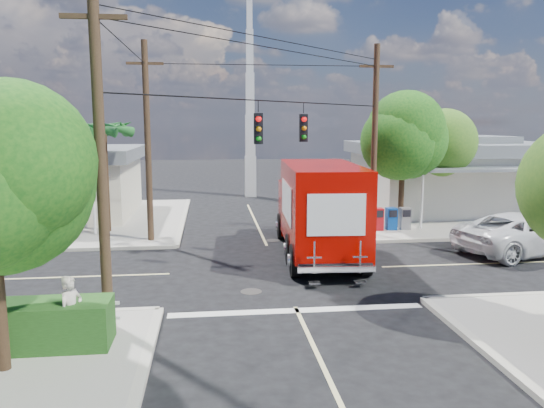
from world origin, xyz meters
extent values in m
plane|color=black|center=(0.00, 0.00, 0.00)|extent=(120.00, 120.00, 0.00)
cube|color=#A29D92|center=(11.00, 11.00, 0.07)|extent=(14.00, 14.00, 0.14)
cube|color=#B5AFA0|center=(4.00, 11.00, 0.07)|extent=(0.25, 14.00, 0.14)
cube|color=#B5AFA0|center=(11.00, 4.00, 0.07)|extent=(14.00, 0.25, 0.14)
cube|color=#A29D92|center=(-11.00, 11.00, 0.07)|extent=(14.00, 14.00, 0.14)
cube|color=#B5AFA0|center=(-4.00, 11.00, 0.07)|extent=(0.25, 14.00, 0.14)
cube|color=#B5AFA0|center=(-11.00, 4.00, 0.07)|extent=(14.00, 0.25, 0.14)
cube|color=beige|center=(0.00, 10.00, 0.01)|extent=(0.12, 12.00, 0.01)
cube|color=beige|center=(10.00, 0.00, 0.01)|extent=(12.00, 0.12, 0.01)
cube|color=silver|center=(0.00, -4.30, 0.01)|extent=(7.50, 0.40, 0.01)
cube|color=beige|center=(12.50, 12.00, 1.84)|extent=(11.00, 8.00, 3.40)
cube|color=slate|center=(12.50, 12.00, 3.89)|extent=(11.80, 8.80, 0.70)
cube|color=slate|center=(12.50, 12.00, 4.39)|extent=(6.05, 4.40, 0.50)
cube|color=slate|center=(12.50, 7.10, 3.04)|extent=(9.90, 1.80, 0.15)
cylinder|color=silver|center=(8.10, 6.30, 1.59)|extent=(0.12, 0.12, 2.90)
cube|color=beige|center=(-12.00, 12.50, 1.74)|extent=(10.00, 8.00, 3.20)
cube|color=slate|center=(-12.00, 12.50, 3.69)|extent=(10.80, 8.80, 0.70)
cube|color=slate|center=(-12.00, 12.50, 4.19)|extent=(5.50, 4.40, 0.50)
cube|color=slate|center=(-12.00, 7.60, 2.84)|extent=(9.00, 1.80, 0.15)
cylinder|color=silver|center=(-8.00, 6.80, 1.49)|extent=(0.12, 0.12, 2.70)
cube|color=silver|center=(0.50, 20.00, 1.50)|extent=(0.80, 0.80, 3.00)
cube|color=silver|center=(0.50, 20.00, 4.50)|extent=(0.70, 0.70, 3.00)
cube|color=silver|center=(0.50, 20.00, 7.50)|extent=(0.60, 0.60, 3.00)
cube|color=silver|center=(0.50, 20.00, 10.50)|extent=(0.50, 0.50, 3.00)
cube|color=silver|center=(0.50, 20.00, 13.50)|extent=(0.40, 0.40, 3.00)
sphere|color=#114A13|center=(-6.65, -7.80, 4.20)|extent=(3.25, 3.25, 3.25)
cylinder|color=#422D1C|center=(7.20, 6.80, 2.19)|extent=(0.28, 0.28, 4.10)
sphere|color=#114A13|center=(7.20, 6.80, 4.75)|extent=(4.10, 4.10, 4.10)
sphere|color=#114A13|center=(6.80, 7.00, 5.00)|extent=(3.33, 3.33, 3.33)
sphere|color=#114A13|center=(7.55, 6.50, 4.62)|extent=(3.58, 3.58, 3.58)
cylinder|color=#422D1C|center=(9.80, 9.00, 1.93)|extent=(0.28, 0.28, 3.58)
sphere|color=#35691F|center=(9.80, 9.00, 4.17)|extent=(3.58, 3.58, 3.58)
sphere|color=#35691F|center=(9.40, 9.20, 4.40)|extent=(2.91, 2.91, 2.91)
sphere|color=#35691F|center=(10.15, 8.70, 4.06)|extent=(3.14, 3.14, 3.14)
cylinder|color=#422D1C|center=(-7.50, 7.50, 2.64)|extent=(0.24, 0.24, 5.00)
cone|color=#1C5C22|center=(-6.60, 7.50, 5.24)|extent=(0.50, 2.06, 0.98)
cone|color=#1C5C22|center=(-6.94, 8.20, 5.24)|extent=(1.92, 1.68, 0.98)
cone|color=#1C5C22|center=(-7.70, 8.38, 5.24)|extent=(2.12, 0.95, 0.98)
cone|color=#1C5C22|center=(-8.31, 7.89, 5.24)|extent=(1.34, 2.07, 0.98)
cone|color=#1C5C22|center=(-8.31, 7.11, 5.24)|extent=(1.34, 2.07, 0.98)
cone|color=#1C5C22|center=(-7.70, 6.62, 5.24)|extent=(2.12, 0.95, 0.98)
cone|color=#1C5C22|center=(-6.94, 6.80, 5.24)|extent=(1.92, 1.68, 0.98)
cylinder|color=#422D1C|center=(-9.50, 9.00, 2.44)|extent=(0.24, 0.24, 4.60)
cone|color=#1C5C22|center=(-8.60, 9.00, 4.84)|extent=(0.50, 2.06, 0.98)
cone|color=#1C5C22|center=(-8.94, 9.70, 4.84)|extent=(1.92, 1.68, 0.98)
cone|color=#1C5C22|center=(-9.70, 9.88, 4.84)|extent=(2.12, 0.95, 0.98)
cone|color=#1C5C22|center=(-10.31, 9.39, 4.84)|extent=(1.34, 2.07, 0.98)
cone|color=#1C5C22|center=(-10.31, 8.61, 4.84)|extent=(1.34, 2.07, 0.98)
cone|color=#1C5C22|center=(-9.70, 8.12, 4.84)|extent=(2.12, 0.95, 0.98)
cone|color=#1C5C22|center=(-8.94, 8.30, 4.84)|extent=(1.92, 1.68, 0.98)
cylinder|color=#473321|center=(-5.20, -5.20, 4.50)|extent=(0.28, 0.28, 9.00)
cube|color=#473321|center=(-5.20, -5.20, 8.00)|extent=(1.60, 0.12, 0.12)
cylinder|color=#473321|center=(5.20, 5.20, 4.50)|extent=(0.28, 0.28, 9.00)
cube|color=#473321|center=(5.20, 5.20, 8.00)|extent=(1.60, 0.12, 0.12)
cylinder|color=#473321|center=(-5.20, 5.20, 4.50)|extent=(0.28, 0.28, 9.00)
cube|color=#473321|center=(-5.20, 5.20, 8.00)|extent=(1.60, 0.12, 0.12)
cylinder|color=black|center=(0.00, 0.00, 6.20)|extent=(10.43, 10.43, 0.04)
cube|color=black|center=(-0.80, -0.80, 5.25)|extent=(0.30, 0.24, 1.05)
sphere|color=red|center=(-0.80, -0.94, 5.58)|extent=(0.20, 0.20, 0.20)
cube|color=black|center=(1.10, 1.10, 5.25)|extent=(0.30, 0.24, 1.05)
sphere|color=red|center=(1.10, 0.96, 5.58)|extent=(0.20, 0.20, 0.20)
cube|color=silver|center=(-5.00, -5.60, 0.64)|extent=(0.09, 0.06, 1.00)
cube|color=#9D0C13|center=(5.80, 6.20, 0.69)|extent=(0.50, 0.50, 1.10)
cube|color=navy|center=(6.50, 6.20, 0.69)|extent=(0.50, 0.50, 1.10)
cube|color=slate|center=(7.20, 6.20, 0.69)|extent=(0.50, 0.50, 1.10)
cube|color=black|center=(1.93, 2.20, 0.60)|extent=(3.00, 8.68, 0.27)
cube|color=#A70600|center=(2.12, 5.54, 1.48)|extent=(2.73, 2.01, 2.41)
cube|color=black|center=(2.16, 6.30, 1.92)|extent=(2.31, 0.40, 1.04)
cube|color=silver|center=(2.17, 6.52, 0.71)|extent=(2.53, 0.27, 0.38)
cube|color=#A70600|center=(1.88, 1.21, 2.25)|extent=(3.09, 6.50, 3.18)
cube|color=white|center=(3.27, 1.13, 2.41)|extent=(0.24, 3.94, 1.43)
cube|color=white|center=(0.49, 1.29, 2.41)|extent=(0.24, 3.94, 1.43)
cube|color=white|center=(1.70, -1.99, 2.41)|extent=(1.97, 0.13, 1.43)
cube|color=silver|center=(1.69, -2.13, 0.60)|extent=(2.64, 0.42, 0.20)
cube|color=silver|center=(0.91, -2.23, 1.04)|extent=(0.50, 0.09, 1.10)
cube|color=silver|center=(2.45, -2.31, 1.04)|extent=(0.50, 0.09, 1.10)
cylinder|color=black|center=(0.85, 5.44, 0.60)|extent=(0.42, 1.22, 1.21)
cylinder|color=black|center=(3.37, 5.30, 0.60)|extent=(0.42, 1.22, 1.21)
cylinder|color=black|center=(0.49, -0.91, 0.60)|extent=(0.42, 1.22, 1.21)
cylinder|color=black|center=(3.01, -1.05, 0.60)|extent=(0.42, 1.22, 1.21)
imported|color=silver|center=(10.66, 1.35, 0.86)|extent=(6.71, 4.39, 1.72)
imported|color=beige|center=(-5.77, -6.55, 1.02)|extent=(0.70, 0.77, 1.77)
camera|label=1|loc=(-2.46, -18.98, 5.47)|focal=35.00mm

